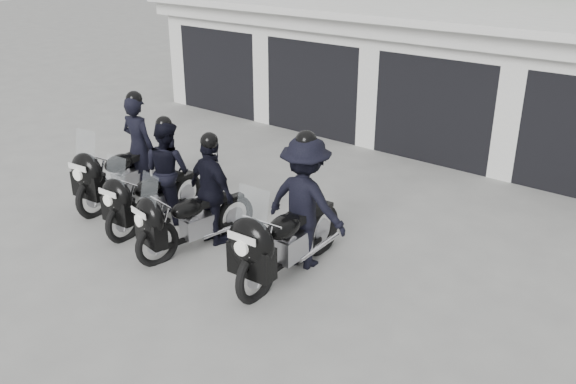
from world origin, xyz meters
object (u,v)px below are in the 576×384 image
Objects in this scene: police_bike_a at (126,159)px; police_bike_d at (298,212)px; police_bike_b at (160,178)px; police_bike_c at (202,199)px.

police_bike_a is 3.87m from police_bike_d.
police_bike_c reaches higher than police_bike_b.
police_bike_b is 0.88× the size of police_bike_d.
police_bike_a is 1.10× the size of police_bike_c.
police_bike_b is at bearing -178.32° from police_bike_c.
police_bike_c is at bearing -14.30° from police_bike_a.
police_bike_b is 1.18m from police_bike_c.
police_bike_d is (2.72, 0.19, 0.12)m from police_bike_b.
police_bike_d is at bearing -5.73° from police_bike_a.
police_bike_c is (2.31, -0.35, -0.02)m from police_bike_a.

